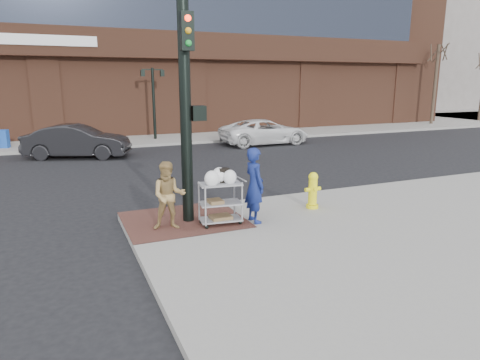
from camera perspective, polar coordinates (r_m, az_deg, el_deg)
name	(u,v)px	position (r m, az deg, el deg)	size (l,w,h in m)	color
ground	(220,234)	(9.87, -2.71, -7.22)	(220.00, 220.00, 0.00)	black
sidewalk_far	(224,115)	(43.74, -2.09, 8.66)	(65.00, 36.00, 0.15)	gray
brick_curb_ramp	(183,220)	(10.46, -7.55, -5.24)	(2.80, 2.40, 0.01)	#4A2522
filler_block	(399,38)	(63.86, 20.48, 17.28)	(14.00, 20.00, 18.00)	slate
bare_tree_a	(439,43)	(37.19, 25.02, 16.27)	(1.80, 1.80, 7.20)	#382B21
lamp_post	(153,96)	(25.24, -11.47, 10.98)	(1.32, 0.22, 4.00)	black
traffic_signal_pole	(187,108)	(9.86, -7.12, 9.54)	(0.61, 0.51, 5.00)	black
woman_blue	(254,185)	(10.00, 1.94, -0.70)	(0.65, 0.43, 1.78)	navy
pedestrian_tan	(169,196)	(9.67, -9.47, -2.09)	(0.75, 0.59, 1.55)	#A2824C
sedan_dark	(77,141)	(20.80, -20.88, 4.84)	(1.60, 4.58, 1.51)	black
minivan_white	(265,132)	(23.74, 3.31, 6.43)	(2.29, 4.97, 1.38)	white
utility_cart	(220,199)	(9.91, -2.62, -2.57)	(1.02, 0.65, 1.33)	gray
fire_hydrant	(313,190)	(11.35, 9.68, -1.30)	(0.45, 0.32, 0.96)	#FFF315
newsbox_blue	(4,139)	(24.51, -28.91, 4.84)	(0.38, 0.34, 0.91)	#1B4CB2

